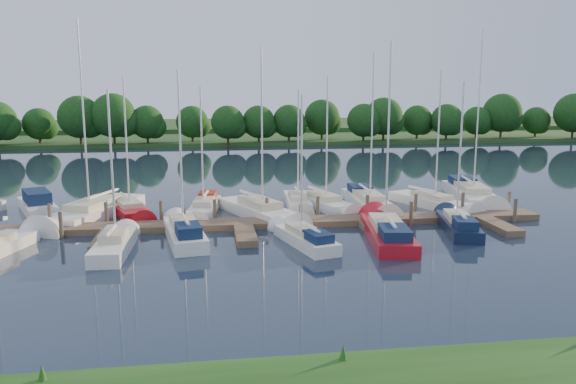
{
  "coord_description": "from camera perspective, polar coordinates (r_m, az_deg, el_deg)",
  "views": [
    {
      "loc": [
        -2.06,
        -27.14,
        8.66
      ],
      "look_at": [
        2.96,
        8.0,
        2.2
      ],
      "focal_mm": 35.0,
      "sensor_mm": 36.0,
      "label": 1
    }
  ],
  "objects": [
    {
      "name": "ground",
      "position": [
        28.56,
        -3.65,
        -7.36
      ],
      "size": [
        260.0,
        260.0,
        0.0
      ],
      "primitive_type": "plane",
      "color": "#1B2337",
      "rests_on": "ground"
    },
    {
      "name": "dock",
      "position": [
        35.53,
        -4.59,
        -3.49
      ],
      "size": [
        40.0,
        6.0,
        0.4
      ],
      "color": "brown",
      "rests_on": "ground"
    },
    {
      "name": "mooring_pilings",
      "position": [
        36.53,
        -4.71,
        -2.47
      ],
      "size": [
        38.24,
        2.84,
        2.0
      ],
      "color": "#473D33",
      "rests_on": "ground"
    },
    {
      "name": "far_shore",
      "position": [
        102.5,
        -6.99,
        5.56
      ],
      "size": [
        180.0,
        30.0,
        0.6
      ],
      "primitive_type": "cube",
      "color": "#23461A",
      "rests_on": "ground"
    },
    {
      "name": "distant_hill",
      "position": [
        127.4,
        -7.24,
        6.65
      ],
      "size": [
        220.0,
        40.0,
        1.4
      ],
      "primitive_type": "cube",
      "color": "#315625",
      "rests_on": "ground"
    },
    {
      "name": "treeline",
      "position": [
        89.35,
        -5.32,
        7.35
      ],
      "size": [
        147.61,
        10.05,
        8.21
      ],
      "color": "#38281C",
      "rests_on": "ground"
    },
    {
      "name": "motorboat",
      "position": [
        44.14,
        -24.04,
        -1.4
      ],
      "size": [
        4.2,
        6.86,
        1.94
      ],
      "rotation": [
        0.0,
        0.0,
        3.56
      ],
      "color": "white",
      "rests_on": "ground"
    },
    {
      "name": "sailboat_n_2",
      "position": [
        40.82,
        -19.3,
        -2.12
      ],
      "size": [
        5.74,
        10.79,
        13.71
      ],
      "rotation": [
        0.0,
        0.0,
        2.77
      ],
      "color": "white",
      "rests_on": "ground"
    },
    {
      "name": "sailboat_n_3",
      "position": [
        41.23,
        -15.84,
        -1.83
      ],
      "size": [
        4.04,
        7.75,
        9.89
      ],
      "rotation": [
        0.0,
        0.0,
        3.5
      ],
      "color": "#B4101B",
      "rests_on": "ground"
    },
    {
      "name": "sailboat_n_4",
      "position": [
        40.49,
        -8.5,
        -1.68
      ],
      "size": [
        2.46,
        7.27,
        9.31
      ],
      "rotation": [
        0.0,
        0.0,
        3.02
      ],
      "color": "white",
      "rests_on": "ground"
    },
    {
      "name": "sailboat_n_5",
      "position": [
        38.75,
        -2.81,
        -2.18
      ],
      "size": [
        5.28,
        9.13,
        11.92
      ],
      "rotation": [
        0.0,
        0.0,
        3.56
      ],
      "color": "white",
      "rests_on": "ground"
    },
    {
      "name": "sailboat_n_6",
      "position": [
        42.49,
        1.0,
        -1.08
      ],
      "size": [
        2.08,
        7.16,
        9.06
      ],
      "rotation": [
        0.0,
        0.0,
        3.08
      ],
      "color": "white",
      "rests_on": "ground"
    },
    {
      "name": "sailboat_n_7",
      "position": [
        41.82,
        3.71,
        -1.27
      ],
      "size": [
        3.87,
        7.84,
        10.06
      ],
      "rotation": [
        0.0,
        0.0,
        3.46
      ],
      "color": "white",
      "rests_on": "ground"
    },
    {
      "name": "sailboat_n_8",
      "position": [
        42.54,
        8.17,
        -1.09
      ],
      "size": [
        2.33,
        9.32,
        11.8
      ],
      "rotation": [
        0.0,
        0.0,
        3.13
      ],
      "color": "white",
      "rests_on": "ground"
    },
    {
      "name": "sailboat_n_9",
      "position": [
        43.45,
        14.48,
        -1.15
      ],
      "size": [
        4.47,
        8.08,
        10.42
      ],
      "rotation": [
        0.0,
        0.0,
        3.54
      ],
      "color": "white",
      "rests_on": "ground"
    },
    {
      "name": "sailboat_n_10",
      "position": [
        47.24,
        18.14,
        -0.35
      ],
      "size": [
        4.23,
        10.89,
        13.6
      ],
      "rotation": [
        0.0,
        0.0,
        2.95
      ],
      "color": "white",
      "rests_on": "ground"
    },
    {
      "name": "sailboat_s_1",
      "position": [
        32.08,
        -17.15,
        -5.28
      ],
      "size": [
        1.83,
        6.95,
        9.16
      ],
      "rotation": [
        0.0,
        0.0,
        -0.03
      ],
      "color": "white",
      "rests_on": "ground"
    },
    {
      "name": "sailboat_s_2",
      "position": [
        33.5,
        -10.5,
        -4.23
      ],
      "size": [
        2.88,
        7.94,
        10.26
      ],
      "rotation": [
        0.0,
        0.0,
        0.16
      ],
      "color": "white",
      "rests_on": "ground"
    },
    {
      "name": "sailboat_s_3",
      "position": [
        32.06,
        1.64,
        -4.77
      ],
      "size": [
        3.07,
        6.84,
        8.77
      ],
      "rotation": [
        0.0,
        0.0,
        0.27
      ],
      "color": "white",
      "rests_on": "ground"
    },
    {
      "name": "sailboat_s_4",
      "position": [
        33.73,
        9.97,
        -4.14
      ],
      "size": [
        3.34,
        9.4,
        11.82
      ],
      "rotation": [
        0.0,
        0.0,
        -0.15
      ],
      "color": "#B4101B",
      "rests_on": "ground"
    },
    {
      "name": "sailboat_s_5",
      "position": [
        36.62,
        16.85,
        -3.29
      ],
      "size": [
        3.15,
        7.46,
        9.55
      ],
      "rotation": [
        0.0,
        0.0,
        -0.23
      ],
      "color": "#0F1B34",
      "rests_on": "ground"
    }
  ]
}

